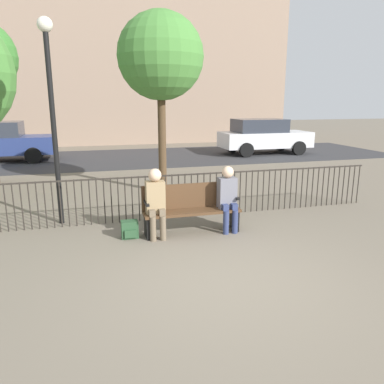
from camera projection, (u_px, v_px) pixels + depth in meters
ground_plane at (230, 281)px, 5.22m from camera, size 80.00×80.00×0.00m
park_bench at (191, 207)px, 7.07m from camera, size 1.83×0.45×0.92m
seated_person_0 at (156, 199)px, 6.72m from camera, size 0.34×0.39×1.28m
seated_person_1 at (228, 195)px, 7.07m from camera, size 0.34×0.39×1.26m
backpack at (130, 230)px, 6.82m from camera, size 0.30×0.25×0.32m
fence_railing at (179, 192)px, 7.91m from camera, size 9.01×0.03×0.95m
tree_1 at (161, 57)px, 9.49m from camera, size 2.21×2.21×4.65m
lamp_post at (51, 94)px, 7.07m from camera, size 0.28×0.28×3.93m
street_surface at (132, 158)px, 16.46m from camera, size 24.00×6.00×0.01m
parked_car_1 at (263, 136)px, 17.51m from camera, size 4.20×1.94×1.62m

